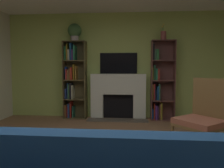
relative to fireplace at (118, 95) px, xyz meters
The scene contains 8 objects.
wall_back_accent 0.74m from the fireplace, 90.00° to the left, with size 5.80×0.06×2.65m, color #AFCB68.
fireplace is the anchor object (origin of this frame).
tv 0.79m from the fireplace, 90.00° to the left, with size 0.93×0.06×0.52m, color black.
bookshelf_left 1.21m from the fireplace, behind, with size 0.56×0.32×1.93m.
bookshelf_right 1.06m from the fireplace, ahead, with size 0.56×0.34×1.93m.
potted_plant 1.92m from the fireplace, behind, with size 0.34×0.34×0.43m.
vase_with_flowers 1.81m from the fireplace, ahead, with size 0.13×0.13×0.40m.
armchair 2.57m from the fireplace, 56.06° to the right, with size 0.86×0.86×1.13m.
Camera 1 is at (0.34, -2.61, 1.32)m, focal length 36.48 mm.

